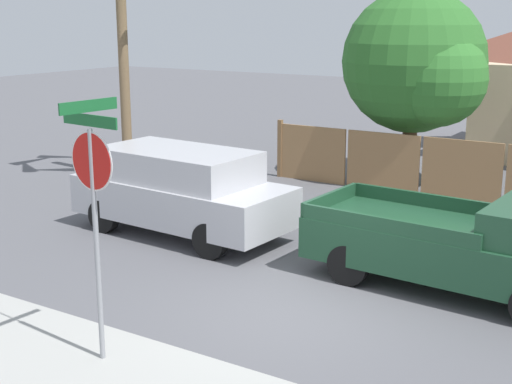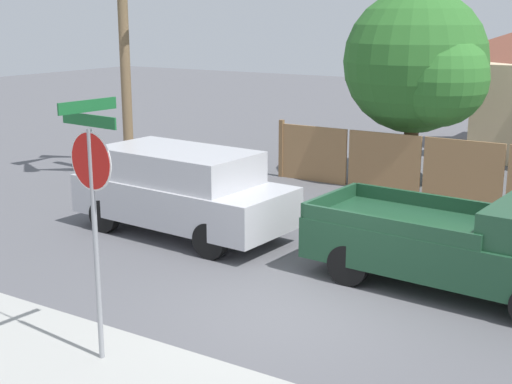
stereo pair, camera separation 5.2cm
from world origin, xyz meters
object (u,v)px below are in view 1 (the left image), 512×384
at_px(oak_tree, 419,65).
at_px(red_suv, 181,189).
at_px(palm_tree, 121,0).
at_px(stop_sign, 93,186).
at_px(orange_pickup, 470,245).

xyz_separation_m(oak_tree, red_suv, (-2.44, -7.28, -2.23)).
bearing_deg(palm_tree, oak_tree, 28.15).
xyz_separation_m(palm_tree, stop_sign, (7.21, -8.53, -2.50)).
bearing_deg(stop_sign, palm_tree, 135.69).
xyz_separation_m(oak_tree, stop_sign, (0.13, -12.32, -0.81)).
bearing_deg(oak_tree, red_suv, -108.51).
relative_size(oak_tree, red_suv, 1.08).
relative_size(palm_tree, red_suv, 1.18).
bearing_deg(orange_pickup, red_suv, -176.47).
relative_size(red_suv, stop_sign, 1.39).
height_order(oak_tree, stop_sign, oak_tree).
relative_size(red_suv, orange_pickup, 0.95).
bearing_deg(stop_sign, red_suv, 122.52).
height_order(orange_pickup, stop_sign, stop_sign).
distance_m(red_suv, orange_pickup, 6.04).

